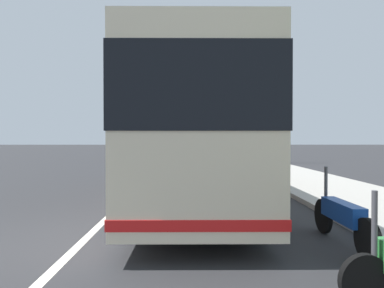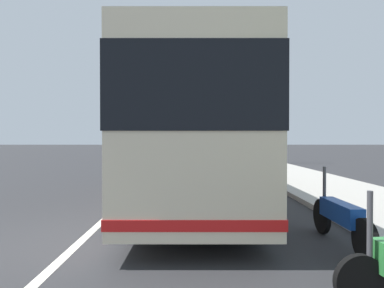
# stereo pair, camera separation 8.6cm
# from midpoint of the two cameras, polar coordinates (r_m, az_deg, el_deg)

# --- Properties ---
(ground_plane) EXTENTS (220.00, 220.00, 0.00)m
(ground_plane) POSITION_cam_midpoint_polar(r_m,az_deg,el_deg) (6.25, -18.80, -15.74)
(ground_plane) COLOR #2D2D30
(sidewalk_curb) EXTENTS (110.00, 3.60, 0.14)m
(sidewalk_curb) POSITION_cam_midpoint_polar(r_m,az_deg,el_deg) (16.53, 16.62, -5.18)
(sidewalk_curb) COLOR #B2ADA3
(sidewalk_curb) RESTS_ON ground
(lane_divider_line) EXTENTS (110.00, 0.16, 0.01)m
(lane_divider_line) POSITION_cam_midpoint_polar(r_m,az_deg,el_deg) (15.90, -7.50, -5.63)
(lane_divider_line) COLOR silver
(lane_divider_line) RESTS_ON ground
(coach_bus) EXTENTS (10.65, 2.64, 3.57)m
(coach_bus) POSITION_cam_midpoint_polar(r_m,az_deg,el_deg) (9.72, 0.00, 2.39)
(coach_bus) COLOR beige
(coach_bus) RESTS_ON ground
(motorcycle_by_tree) EXTENTS (2.15, 0.25, 1.27)m
(motorcycle_by_tree) POSITION_cam_midpoint_polar(r_m,az_deg,el_deg) (6.11, 24.31, -11.59)
(motorcycle_by_tree) COLOR black
(motorcycle_by_tree) RESTS_ON ground
(car_behind_bus) EXTENTS (4.25, 1.99, 1.52)m
(car_behind_bus) POSITION_cam_midpoint_polar(r_m,az_deg,el_deg) (32.10, -6.84, -1.12)
(car_behind_bus) COLOR red
(car_behind_bus) RESTS_ON ground
(car_oncoming) EXTENTS (4.05, 2.00, 1.47)m
(car_oncoming) POSITION_cam_midpoint_polar(r_m,az_deg,el_deg) (36.60, 0.08, -0.91)
(car_oncoming) COLOR #2D7238
(car_oncoming) RESTS_ON ground
(utility_pole) EXTENTS (0.28, 0.28, 8.32)m
(utility_pole) POSITION_cam_midpoint_polar(r_m,az_deg,el_deg) (25.33, 11.55, 6.16)
(utility_pole) COLOR slate
(utility_pole) RESTS_ON ground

